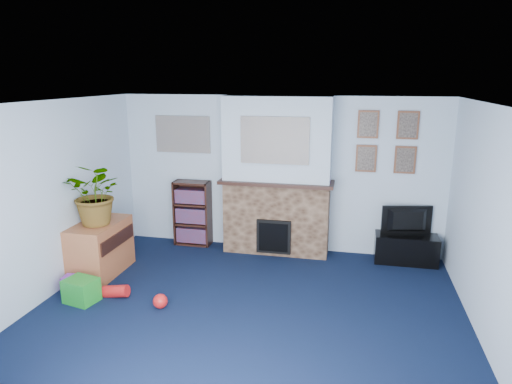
% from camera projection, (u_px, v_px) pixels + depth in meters
% --- Properties ---
extents(floor, '(5.00, 4.50, 0.01)m').
position_uv_depth(floor, '(245.00, 316.00, 5.23)').
color(floor, black).
rests_on(floor, ground).
extents(ceiling, '(5.00, 4.50, 0.01)m').
position_uv_depth(ceiling, '(244.00, 104.00, 4.64)').
color(ceiling, white).
rests_on(ceiling, wall_back).
extents(wall_back, '(5.00, 0.04, 2.40)m').
position_uv_depth(wall_back, '(279.00, 174.00, 7.07)').
color(wall_back, silver).
rests_on(wall_back, ground).
extents(wall_front, '(5.00, 0.04, 2.40)m').
position_uv_depth(wall_front, '(158.00, 323.00, 2.81)').
color(wall_front, silver).
rests_on(wall_front, ground).
extents(wall_left, '(0.04, 4.50, 2.40)m').
position_uv_depth(wall_left, '(42.00, 203.00, 5.45)').
color(wall_left, silver).
rests_on(wall_left, ground).
extents(wall_right, '(0.04, 4.50, 2.40)m').
position_uv_depth(wall_right, '(495.00, 233.00, 4.42)').
color(wall_right, silver).
rests_on(wall_right, ground).
extents(chimney_breast, '(1.72, 0.50, 2.40)m').
position_uv_depth(chimney_breast, '(277.00, 178.00, 6.88)').
color(chimney_breast, brown).
rests_on(chimney_breast, ground).
extents(collage_main, '(1.00, 0.03, 0.68)m').
position_uv_depth(collage_main, '(275.00, 141.00, 6.53)').
color(collage_main, gray).
rests_on(collage_main, chimney_breast).
extents(collage_left, '(0.90, 0.03, 0.58)m').
position_uv_depth(collage_left, '(183.00, 134.00, 7.23)').
color(collage_left, gray).
rests_on(collage_left, wall_back).
extents(portrait_tl, '(0.30, 0.03, 0.40)m').
position_uv_depth(portrait_tl, '(368.00, 124.00, 6.58)').
color(portrait_tl, brown).
rests_on(portrait_tl, wall_back).
extents(portrait_tr, '(0.30, 0.03, 0.40)m').
position_uv_depth(portrait_tr, '(408.00, 125.00, 6.47)').
color(portrait_tr, brown).
rests_on(portrait_tr, wall_back).
extents(portrait_bl, '(0.30, 0.03, 0.40)m').
position_uv_depth(portrait_bl, '(366.00, 158.00, 6.71)').
color(portrait_bl, brown).
rests_on(portrait_bl, wall_back).
extents(portrait_br, '(0.30, 0.03, 0.40)m').
position_uv_depth(portrait_br, '(405.00, 160.00, 6.59)').
color(portrait_br, brown).
rests_on(portrait_br, wall_back).
extents(tv_stand, '(0.89, 0.38, 0.42)m').
position_uv_depth(tv_stand, '(406.00, 248.00, 6.70)').
color(tv_stand, black).
rests_on(tv_stand, ground).
extents(television, '(0.74, 0.25, 0.42)m').
position_uv_depth(television, '(408.00, 221.00, 6.62)').
color(television, black).
rests_on(television, tv_stand).
extents(bookshelf, '(0.58, 0.28, 1.05)m').
position_uv_depth(bookshelf, '(193.00, 214.00, 7.39)').
color(bookshelf, black).
rests_on(bookshelf, ground).
extents(sideboard, '(0.52, 0.94, 0.73)m').
position_uv_depth(sideboard, '(101.00, 249.00, 6.31)').
color(sideboard, '#AB5E37').
rests_on(sideboard, ground).
extents(potted_plant, '(0.77, 0.67, 0.85)m').
position_uv_depth(potted_plant, '(97.00, 194.00, 6.05)').
color(potted_plant, '#26661E').
rests_on(potted_plant, sideboard).
extents(mantel_clock, '(0.09, 0.05, 0.13)m').
position_uv_depth(mantel_clock, '(276.00, 176.00, 6.83)').
color(mantel_clock, gold).
rests_on(mantel_clock, chimney_breast).
extents(mantel_candle, '(0.05, 0.05, 0.17)m').
position_uv_depth(mantel_candle, '(298.00, 177.00, 6.76)').
color(mantel_candle, '#B2BFC6').
rests_on(mantel_candle, chimney_breast).
extents(mantel_teddy, '(0.12, 0.12, 0.12)m').
position_uv_depth(mantel_teddy, '(240.00, 175.00, 6.94)').
color(mantel_teddy, gray).
rests_on(mantel_teddy, chimney_breast).
extents(mantel_can, '(0.06, 0.06, 0.13)m').
position_uv_depth(mantel_can, '(328.00, 179.00, 6.67)').
color(mantel_can, purple).
rests_on(mantel_can, chimney_breast).
extents(green_crate, '(0.42, 0.36, 0.29)m').
position_uv_depth(green_crate, '(81.00, 291.00, 5.54)').
color(green_crate, '#198C26').
rests_on(green_crate, ground).
extents(toy_ball, '(0.17, 0.17, 0.17)m').
position_uv_depth(toy_ball, '(160.00, 301.00, 5.40)').
color(toy_ball, red).
rests_on(toy_ball, ground).
extents(toy_block, '(0.20, 0.20, 0.22)m').
position_uv_depth(toy_block, '(71.00, 285.00, 5.78)').
color(toy_block, purple).
rests_on(toy_block, ground).
extents(toy_tube, '(0.35, 0.15, 0.20)m').
position_uv_depth(toy_tube, '(116.00, 291.00, 5.69)').
color(toy_tube, red).
rests_on(toy_tube, ground).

